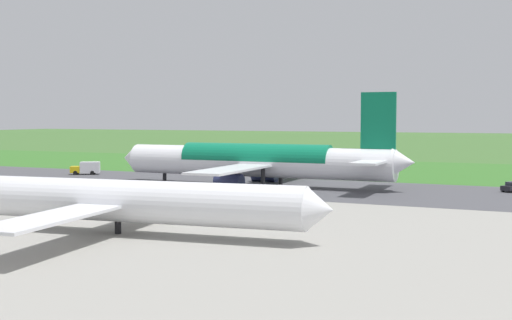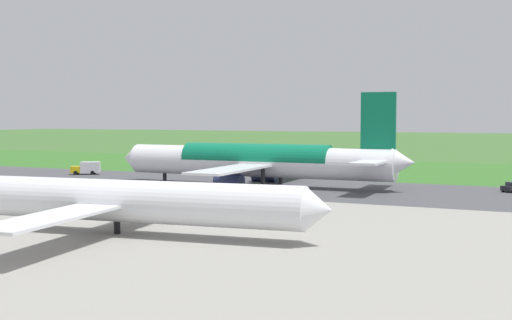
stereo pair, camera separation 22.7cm
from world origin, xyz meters
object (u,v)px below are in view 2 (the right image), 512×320
Objects in this scene: airliner_main at (258,161)px; airliner_parked_mid at (115,199)px; no_stopping_sign at (275,163)px; traffic_cone_orange at (249,167)px; service_truck_baggage at (87,168)px.

airliner_main reaches higher than airliner_parked_mid.
airliner_main reaches higher than no_stopping_sign.
airliner_main is at bearing 117.70° from traffic_cone_orange.
no_stopping_sign is 8.47m from traffic_cone_orange.
airliner_main is 8.77× the size of service_truck_baggage.
airliner_parked_mid reaches higher than no_stopping_sign.
airliner_main is at bearing -82.78° from airliner_parked_mid.
airliner_main is at bearing 108.40° from no_stopping_sign.
service_truck_baggage is 11.20× the size of traffic_cone_orange.
airliner_main is at bearing 172.14° from service_truck_baggage.
service_truck_baggage is 41.08m from no_stopping_sign.
airliner_parked_mid is at bearing 106.58° from traffic_cone_orange.
service_truck_baggage is at bearing -7.86° from airliner_main.
airliner_main is 98.24× the size of traffic_cone_orange.
traffic_cone_orange is (-22.22, -30.67, -1.13)m from service_truck_baggage.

